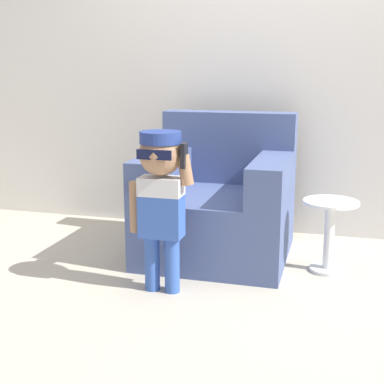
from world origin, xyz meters
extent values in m
plane|color=#BCB29E|center=(0.00, 0.00, 0.00)|extent=(10.00, 10.00, 0.00)
cube|color=silver|center=(0.00, 0.72, 1.30)|extent=(10.00, 0.05, 2.60)
cube|color=#475684|center=(-0.18, 0.06, 0.21)|extent=(0.91, 0.92, 0.43)
cube|color=#475684|center=(-0.18, 0.42, 0.67)|extent=(0.91, 0.20, 0.49)
cube|color=#475684|center=(-0.53, -0.04, 0.55)|extent=(0.21, 0.72, 0.25)
cube|color=#475684|center=(0.17, -0.04, 0.55)|extent=(0.21, 0.72, 0.25)
cylinder|color=#3356AD|center=(-0.40, -0.59, 0.16)|extent=(0.08, 0.08, 0.31)
cylinder|color=#3356AD|center=(-0.28, -0.59, 0.16)|extent=(0.08, 0.08, 0.31)
cube|color=#3356AD|center=(-0.34, -0.59, 0.43)|extent=(0.23, 0.13, 0.23)
cube|color=silver|center=(-0.34, -0.59, 0.59)|extent=(0.23, 0.13, 0.10)
sphere|color=#997051|center=(-0.34, -0.59, 0.77)|extent=(0.23, 0.23, 0.23)
cylinder|color=navy|center=(-0.34, -0.59, 0.85)|extent=(0.22, 0.22, 0.06)
cube|color=navy|center=(-0.34, -0.49, 0.83)|extent=(0.13, 0.10, 0.01)
cube|color=#0F1433|center=(-0.34, -0.70, 0.78)|extent=(0.18, 0.01, 0.05)
cylinder|color=#997051|center=(-0.49, -0.59, 0.47)|extent=(0.07, 0.07, 0.28)
cylinder|color=#997051|center=(-0.20, -0.59, 0.69)|extent=(0.09, 0.07, 0.17)
cube|color=black|center=(-0.21, -0.61, 0.77)|extent=(0.02, 0.07, 0.13)
cylinder|color=white|center=(0.54, -0.04, 0.01)|extent=(0.21, 0.21, 0.02)
cylinder|color=white|center=(0.54, -0.04, 0.21)|extent=(0.06, 0.06, 0.42)
cylinder|color=white|center=(0.54, -0.04, 0.43)|extent=(0.33, 0.33, 0.02)
camera|label=1|loc=(0.56, -3.22, 1.20)|focal=50.00mm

